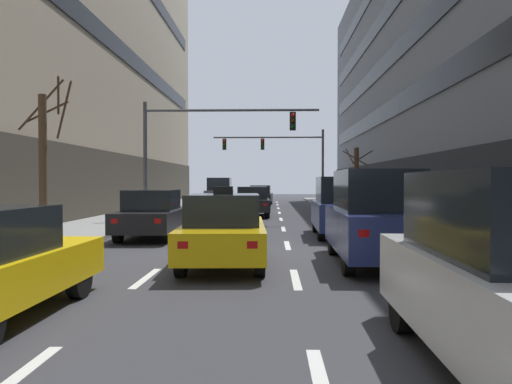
{
  "coord_description": "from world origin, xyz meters",
  "views": [
    {
      "loc": [
        1.03,
        -12.48,
        1.95
      ],
      "look_at": [
        0.09,
        15.86,
        1.31
      ],
      "focal_mm": 33.47,
      "sensor_mm": 36.0,
      "label": 1
    }
  ],
  "objects_px": {
    "taxi_driving_2": "(224,230)",
    "car_parked_1": "(376,218)",
    "car_driving_3": "(261,195)",
    "traffic_signal_0": "(201,137)",
    "traffic_signal_1": "(283,152)",
    "street_tree_0": "(44,160)",
    "street_tree_1": "(356,178)",
    "car_driving_5": "(153,214)",
    "car_driving_1": "(220,192)",
    "pedestrian_0": "(508,214)",
    "car_parked_2": "(341,207)",
    "car_driving_4": "(252,202)"
  },
  "relations": [
    {
      "from": "taxi_driving_2",
      "to": "car_parked_1",
      "type": "relative_size",
      "value": 0.98
    },
    {
      "from": "taxi_driving_2",
      "to": "car_driving_3",
      "type": "relative_size",
      "value": 1.03
    },
    {
      "from": "traffic_signal_0",
      "to": "traffic_signal_1",
      "type": "distance_m",
      "value": 14.83
    },
    {
      "from": "street_tree_0",
      "to": "car_parked_1",
      "type": "bearing_deg",
      "value": -18.76
    },
    {
      "from": "car_driving_3",
      "to": "traffic_signal_0",
      "type": "height_order",
      "value": "traffic_signal_0"
    },
    {
      "from": "taxi_driving_2",
      "to": "street_tree_1",
      "type": "relative_size",
      "value": 1.19
    },
    {
      "from": "car_driving_3",
      "to": "street_tree_1",
      "type": "bearing_deg",
      "value": -61.99
    },
    {
      "from": "street_tree_0",
      "to": "car_driving_5",
      "type": "bearing_deg",
      "value": 30.91
    },
    {
      "from": "car_driving_1",
      "to": "pedestrian_0",
      "type": "height_order",
      "value": "car_driving_1"
    },
    {
      "from": "taxi_driving_2",
      "to": "car_parked_1",
      "type": "bearing_deg",
      "value": 4.46
    },
    {
      "from": "car_parked_2",
      "to": "car_driving_3",
      "type": "bearing_deg",
      "value": 98.54
    },
    {
      "from": "pedestrian_0",
      "to": "car_parked_1",
      "type": "bearing_deg",
      "value": -156.12
    },
    {
      "from": "car_driving_5",
      "to": "car_parked_1",
      "type": "xyz_separation_m",
      "value": [
        6.51,
        -4.96,
        0.28
      ]
    },
    {
      "from": "street_tree_0",
      "to": "street_tree_1",
      "type": "relative_size",
      "value": 1.36
    },
    {
      "from": "car_driving_4",
      "to": "traffic_signal_1",
      "type": "xyz_separation_m",
      "value": [
        1.92,
        10.0,
        3.38
      ]
    },
    {
      "from": "car_driving_5",
      "to": "car_parked_2",
      "type": "bearing_deg",
      "value": 6.14
    },
    {
      "from": "traffic_signal_1",
      "to": "traffic_signal_0",
      "type": "bearing_deg",
      "value": -106.28
    },
    {
      "from": "car_parked_2",
      "to": "street_tree_0",
      "type": "height_order",
      "value": "street_tree_0"
    },
    {
      "from": "car_driving_4",
      "to": "taxi_driving_2",
      "type": "bearing_deg",
      "value": -90.15
    },
    {
      "from": "car_driving_3",
      "to": "car_driving_5",
      "type": "height_order",
      "value": "car_driving_5"
    },
    {
      "from": "traffic_signal_1",
      "to": "street_tree_0",
      "type": "relative_size",
      "value": 1.65
    },
    {
      "from": "car_driving_1",
      "to": "taxi_driving_2",
      "type": "relative_size",
      "value": 1.03
    },
    {
      "from": "car_driving_1",
      "to": "car_driving_3",
      "type": "height_order",
      "value": "car_driving_1"
    },
    {
      "from": "traffic_signal_0",
      "to": "street_tree_0",
      "type": "relative_size",
      "value": 1.61
    },
    {
      "from": "taxi_driving_2",
      "to": "car_parked_2",
      "type": "relative_size",
      "value": 1.02
    },
    {
      "from": "car_parked_1",
      "to": "traffic_signal_0",
      "type": "bearing_deg",
      "value": 117.64
    },
    {
      "from": "car_driving_1",
      "to": "street_tree_0",
      "type": "relative_size",
      "value": 0.9
    },
    {
      "from": "car_driving_1",
      "to": "pedestrian_0",
      "type": "bearing_deg",
      "value": -65.94
    },
    {
      "from": "street_tree_1",
      "to": "car_parked_2",
      "type": "bearing_deg",
      "value": -102.7
    },
    {
      "from": "car_parked_1",
      "to": "traffic_signal_1",
      "type": "distance_m",
      "value": 25.44
    },
    {
      "from": "traffic_signal_1",
      "to": "street_tree_1",
      "type": "distance_m",
      "value": 9.54
    },
    {
      "from": "car_driving_1",
      "to": "car_driving_4",
      "type": "distance_m",
      "value": 10.01
    },
    {
      "from": "street_tree_1",
      "to": "traffic_signal_1",
      "type": "bearing_deg",
      "value": 116.17
    },
    {
      "from": "car_driving_3",
      "to": "street_tree_0",
      "type": "relative_size",
      "value": 0.86
    },
    {
      "from": "car_driving_3",
      "to": "street_tree_1",
      "type": "xyz_separation_m",
      "value": [
        5.85,
        -11.0,
        1.32
      ]
    },
    {
      "from": "car_driving_5",
      "to": "car_parked_2",
      "type": "xyz_separation_m",
      "value": [
        6.51,
        0.7,
        0.23
      ]
    },
    {
      "from": "traffic_signal_1",
      "to": "car_parked_1",
      "type": "bearing_deg",
      "value": -86.4
    },
    {
      "from": "taxi_driving_2",
      "to": "car_driving_4",
      "type": "height_order",
      "value": "taxi_driving_2"
    },
    {
      "from": "traffic_signal_1",
      "to": "pedestrian_0",
      "type": "xyz_separation_m",
      "value": [
        5.49,
        -23.48,
        -3.13
      ]
    },
    {
      "from": "taxi_driving_2",
      "to": "traffic_signal_0",
      "type": "distance_m",
      "value": 11.89
    },
    {
      "from": "car_driving_4",
      "to": "car_driving_5",
      "type": "height_order",
      "value": "car_driving_5"
    },
    {
      "from": "car_driving_1",
      "to": "car_driving_5",
      "type": "distance_m",
      "value": 19.82
    },
    {
      "from": "car_driving_3",
      "to": "street_tree_1",
      "type": "distance_m",
      "value": 12.53
    },
    {
      "from": "traffic_signal_1",
      "to": "street_tree_1",
      "type": "xyz_separation_m",
      "value": [
        4.11,
        -8.36,
        -2.07
      ]
    },
    {
      "from": "car_driving_1",
      "to": "pedestrian_0",
      "type": "distance_m",
      "value": 25.25
    },
    {
      "from": "car_parked_1",
      "to": "street_tree_1",
      "type": "bearing_deg",
      "value": 81.49
    },
    {
      "from": "taxi_driving_2",
      "to": "traffic_signal_1",
      "type": "bearing_deg",
      "value": 85.59
    },
    {
      "from": "car_driving_1",
      "to": "street_tree_1",
      "type": "relative_size",
      "value": 1.22
    },
    {
      "from": "car_parked_1",
      "to": "street_tree_1",
      "type": "distance_m",
      "value": 17.07
    },
    {
      "from": "taxi_driving_2",
      "to": "traffic_signal_1",
      "type": "relative_size",
      "value": 0.53
    }
  ]
}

